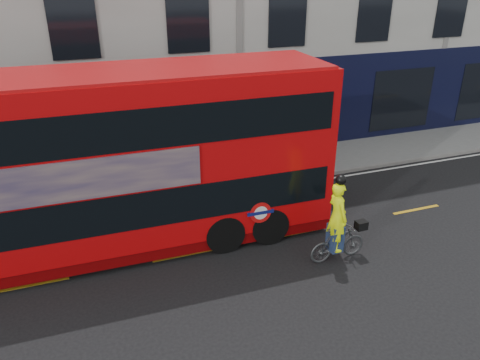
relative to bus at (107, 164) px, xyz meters
name	(u,v)px	position (x,y,z in m)	size (l,w,h in m)	color
ground	(335,256)	(5.73, -2.67, -2.61)	(120.00, 120.00, 0.00)	black
pavement	(252,168)	(5.73, 3.83, -2.55)	(60.00, 3.00, 0.12)	gray
kerb	(266,183)	(5.73, 2.33, -2.54)	(60.00, 0.12, 0.13)	slate
road_edge_line	(269,188)	(5.73, 2.03, -2.60)	(58.00, 0.10, 0.01)	silver
lane_dashes	(310,230)	(5.73, -1.17, -2.60)	(58.00, 0.12, 0.01)	#BF8C16
bus	(107,164)	(0.00, 0.00, 0.00)	(12.65, 3.06, 5.08)	red
cyclist	(338,231)	(5.66, -2.79, -1.69)	(1.72, 0.74, 2.60)	#45484A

